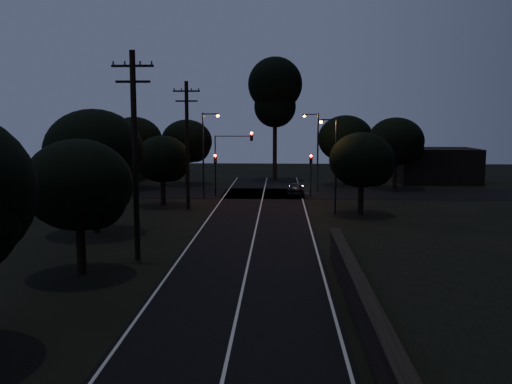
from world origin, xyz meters
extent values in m
cube|color=black|center=(0.00, 22.00, 0.01)|extent=(8.00, 70.00, 0.02)
cube|color=black|center=(0.00, 42.00, 0.01)|extent=(60.00, 8.00, 0.02)
cube|color=beige|center=(0.00, 22.00, 0.03)|extent=(0.12, 70.00, 0.01)
cube|color=beige|center=(-3.75, 22.00, 0.03)|extent=(0.12, 70.00, 0.01)
cube|color=beige|center=(3.75, 22.00, 0.03)|extent=(0.12, 70.00, 0.01)
cube|color=black|center=(4.60, 3.00, 0.75)|extent=(0.40, 26.00, 1.50)
cube|color=black|center=(4.60, 3.00, 1.55)|extent=(0.55, 26.00, 0.10)
cube|color=black|center=(8.00, 3.00, 0.60)|extent=(6.50, 26.00, 1.20)
cylinder|color=black|center=(-6.00, 15.00, 5.50)|extent=(0.30, 0.30, 11.00)
cube|color=black|center=(-6.00, 15.00, 10.20)|extent=(2.20, 0.12, 0.12)
cube|color=black|center=(-6.00, 15.00, 9.40)|extent=(1.80, 0.12, 0.12)
cylinder|color=black|center=(-6.00, 32.00, 5.25)|extent=(0.30, 0.30, 10.50)
cube|color=black|center=(-6.00, 32.00, 9.70)|extent=(2.20, 0.12, 0.12)
cube|color=black|center=(-6.00, 32.00, 8.90)|extent=(1.80, 0.12, 0.12)
cylinder|color=black|center=(-8.00, 12.00, 1.22)|extent=(0.44, 0.44, 2.43)
ellipsoid|color=black|center=(-8.00, 12.00, 4.37)|extent=(5.17, 5.17, 4.39)
sphere|color=black|center=(-7.10, 11.48, 3.86)|extent=(3.10, 3.10, 3.10)
cylinder|color=black|center=(-10.50, 22.00, 1.49)|extent=(0.44, 0.44, 2.98)
ellipsoid|color=black|center=(-10.50, 22.00, 5.40)|extent=(6.44, 6.44, 5.47)
sphere|color=black|center=(-9.37, 21.36, 4.75)|extent=(3.86, 3.86, 3.86)
cylinder|color=black|center=(-8.50, 34.00, 1.12)|extent=(0.44, 0.44, 2.23)
ellipsoid|color=black|center=(-8.50, 34.00, 4.02)|extent=(4.76, 4.76, 4.05)
sphere|color=black|center=(-7.67, 33.52, 3.54)|extent=(2.86, 2.86, 2.86)
cylinder|color=black|center=(-9.00, 50.00, 1.36)|extent=(0.44, 0.44, 2.71)
ellipsoid|color=black|center=(-9.00, 50.00, 4.89)|extent=(5.81, 5.81, 4.94)
sphere|color=black|center=(-7.98, 49.42, 4.31)|extent=(3.49, 3.49, 3.49)
cylinder|color=black|center=(-14.00, 46.00, 1.43)|extent=(0.44, 0.44, 2.85)
ellipsoid|color=black|center=(-14.00, 46.00, 5.11)|extent=(6.01, 6.01, 5.11)
sphere|color=black|center=(-12.95, 45.40, 4.51)|extent=(3.61, 3.61, 3.61)
cylinder|color=black|center=(9.00, 50.00, 1.44)|extent=(0.44, 0.44, 2.88)
ellipsoid|color=black|center=(9.00, 50.00, 5.21)|extent=(6.21, 6.21, 5.27)
sphere|color=black|center=(10.09, 49.38, 4.59)|extent=(3.72, 3.72, 3.72)
cylinder|color=black|center=(14.00, 47.00, 1.40)|extent=(0.44, 0.44, 2.81)
ellipsoid|color=black|center=(14.00, 47.00, 5.06)|extent=(5.99, 5.99, 5.09)
sphere|color=black|center=(15.05, 46.40, 4.46)|extent=(3.60, 3.60, 3.60)
cylinder|color=black|center=(8.00, 30.00, 1.20)|extent=(0.44, 0.44, 2.39)
ellipsoid|color=black|center=(8.00, 30.00, 4.30)|extent=(5.08, 5.08, 4.32)
sphere|color=black|center=(8.89, 29.49, 3.79)|extent=(3.05, 3.05, 3.05)
cylinder|color=black|center=(1.00, 55.00, 4.08)|extent=(0.50, 0.50, 8.16)
sphere|color=black|center=(1.00, 55.00, 11.57)|extent=(6.53, 6.53, 6.53)
sphere|color=black|center=(1.00, 55.00, 8.90)|extent=(5.04, 5.04, 5.04)
cube|color=black|center=(-20.00, 52.00, 2.20)|extent=(10.00, 8.00, 4.40)
cube|color=black|center=(20.00, 53.00, 2.00)|extent=(9.00, 7.00, 4.00)
cylinder|color=black|center=(-4.60, 40.00, 1.60)|extent=(0.12, 0.12, 3.20)
cube|color=black|center=(-4.60, 40.00, 3.65)|extent=(0.28, 0.22, 0.90)
sphere|color=#FF0705|center=(-4.60, 39.87, 3.95)|extent=(0.22, 0.22, 0.22)
cylinder|color=black|center=(4.60, 40.00, 1.60)|extent=(0.12, 0.12, 3.20)
cube|color=black|center=(4.60, 40.00, 3.65)|extent=(0.28, 0.22, 0.90)
sphere|color=#FF0705|center=(4.60, 39.87, 3.95)|extent=(0.22, 0.22, 0.22)
cylinder|color=black|center=(-4.60, 40.00, 2.50)|extent=(0.12, 0.12, 5.00)
cube|color=black|center=(-1.10, 40.00, 5.80)|extent=(0.28, 0.22, 0.90)
sphere|color=#FF0705|center=(-1.10, 39.87, 6.10)|extent=(0.22, 0.22, 0.22)
cube|color=black|center=(-2.85, 40.00, 5.80)|extent=(3.50, 0.08, 0.08)
cylinder|color=black|center=(-5.50, 38.00, 4.00)|extent=(0.16, 0.16, 8.00)
cube|color=black|center=(-4.80, 38.00, 7.90)|extent=(1.40, 0.10, 0.10)
cube|color=black|center=(-4.10, 38.00, 7.85)|extent=(0.35, 0.22, 0.12)
sphere|color=orange|center=(-4.10, 38.00, 7.75)|extent=(0.26, 0.26, 0.26)
cylinder|color=black|center=(5.50, 44.00, 4.00)|extent=(0.16, 0.16, 8.00)
cube|color=black|center=(4.80, 44.00, 7.90)|extent=(1.40, 0.10, 0.10)
cube|color=black|center=(4.10, 44.00, 7.85)|extent=(0.35, 0.22, 0.12)
sphere|color=orange|center=(4.10, 44.00, 7.75)|extent=(0.26, 0.26, 0.26)
cylinder|color=black|center=(6.00, 30.00, 3.75)|extent=(0.16, 0.16, 7.50)
cube|color=black|center=(5.40, 30.00, 7.40)|extent=(1.20, 0.10, 0.10)
cube|color=black|center=(4.80, 30.00, 7.35)|extent=(0.35, 0.22, 0.12)
sphere|color=orange|center=(4.80, 30.00, 7.25)|extent=(0.26, 0.26, 0.26)
imported|color=black|center=(3.20, 40.38, 0.68)|extent=(1.81, 4.08, 1.36)
camera|label=1|loc=(1.62, -14.65, 7.54)|focal=40.00mm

